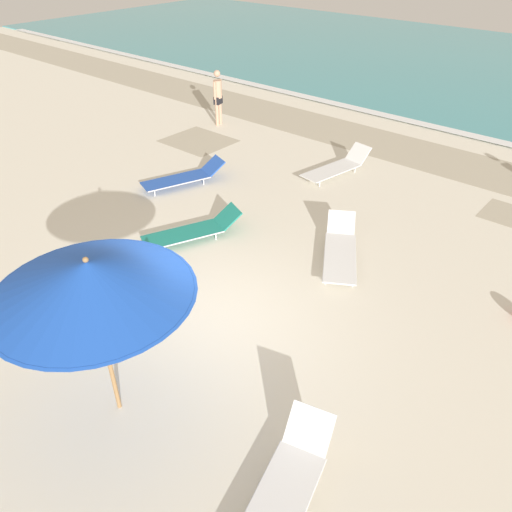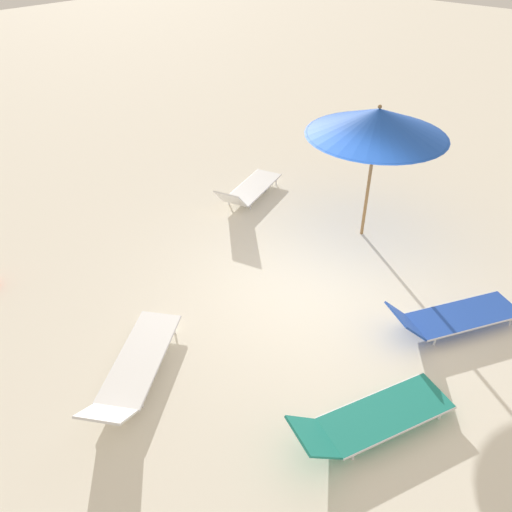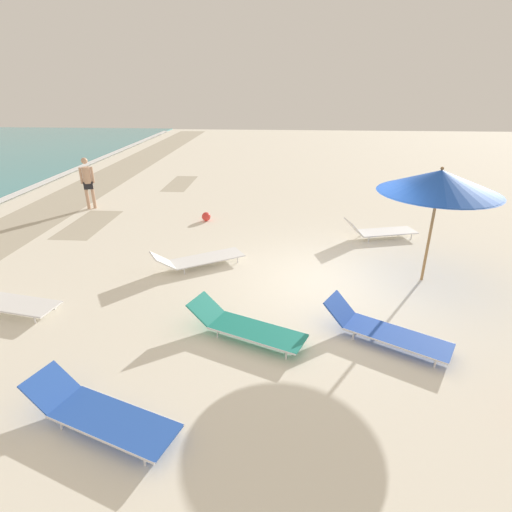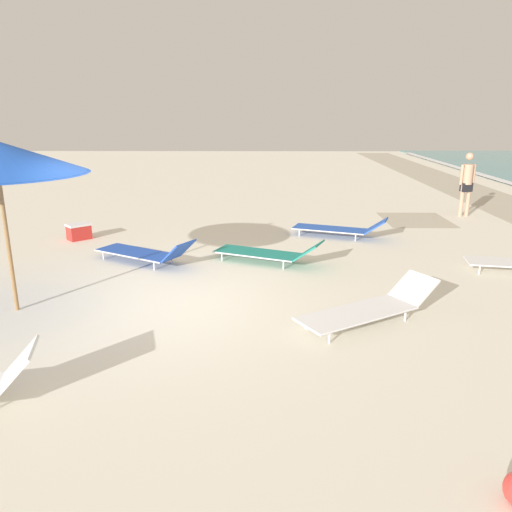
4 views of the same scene
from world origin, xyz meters
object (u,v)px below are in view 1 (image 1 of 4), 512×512
Objects in this scene: beachgoer_shoreline_child at (218,95)px; sun_lounger_mid_beach_pair_a at (193,230)px; beach_umbrella at (90,279)px; sun_lounger_beside_umbrella at (340,250)px; sun_lounger_mid_beach_solo at (184,177)px; sun_lounger_near_water_right at (99,282)px; sun_lounger_under_umbrella at (337,167)px; sun_lounger_near_water_left at (285,490)px.

sun_lounger_mid_beach_pair_a is at bearing -153.95° from beachgoer_shoreline_child.
beach_umbrella is 11.72m from beachgoer_shoreline_child.
beachgoer_shoreline_child is at bearing 126.93° from beach_umbrella.
sun_lounger_beside_umbrella is 0.98× the size of sun_lounger_mid_beach_solo.
beachgoer_shoreline_child reaches higher than sun_lounger_near_water_right.
beachgoer_shoreline_child is (-4.60, 7.93, 0.79)m from sun_lounger_near_water_right.
sun_lounger_under_umbrella is at bearing 69.14° from sun_lounger_mid_beach_solo.
sun_lounger_under_umbrella reaches higher than sun_lounger_mid_beach_solo.
beachgoer_shoreline_child reaches higher than sun_lounger_beside_umbrella.
sun_lounger_near_water_right is 0.98× the size of sun_lounger_mid_beach_pair_a.
beachgoer_shoreline_child is at bearing 150.21° from sun_lounger_near_water_right.
sun_lounger_mid_beach_solo is at bearing -120.45° from sun_lounger_under_umbrella.
sun_lounger_under_umbrella is (-1.89, 8.56, -2.03)m from beach_umbrella.
sun_lounger_near_water_left is 1.21× the size of beachgoer_shoreline_child.
sun_lounger_under_umbrella is 1.03× the size of sun_lounger_near_water_left.
sun_lounger_mid_beach_pair_a is (-2.45, 3.78, -2.03)m from beach_umbrella.
sun_lounger_under_umbrella is 1.25× the size of beachgoer_shoreline_child.
sun_lounger_near_water_right is (-0.52, -7.17, -0.00)m from sun_lounger_under_umbrella.
beach_umbrella is at bearing 174.23° from sun_lounger_near_water_left.
beachgoer_shoreline_child reaches higher than sun_lounger_under_umbrella.
sun_lounger_mid_beach_pair_a is at bearing -18.91° from sun_lounger_mid_beach_solo.
beachgoer_shoreline_child is (-7.01, 9.32, -1.24)m from beach_umbrella.
sun_lounger_near_water_right is at bearing -157.77° from sun_lounger_beside_umbrella.
sun_lounger_mid_beach_pair_a reaches higher than sun_lounger_mid_beach_solo.
sun_lounger_beside_umbrella is (2.24, -3.38, -0.01)m from sun_lounger_under_umbrella.
sun_lounger_beside_umbrella is 1.02× the size of sun_lounger_near_water_right.
beach_umbrella is 3.44m from sun_lounger_near_water_right.
sun_lounger_mid_beach_pair_a is (-0.56, -4.78, -0.01)m from sun_lounger_under_umbrella.
sun_lounger_near_water_right reaches higher than sun_lounger_mid_beach_solo.
sun_lounger_near_water_right is at bearing -163.28° from beachgoer_shoreline_child.
sun_lounger_mid_beach_solo is (-4.55, 5.47, -2.04)m from beach_umbrella.
sun_lounger_near_water_left is (2.25, -4.76, 0.01)m from sun_lounger_beside_umbrella.
sun_lounger_beside_umbrella is at bearing 49.56° from sun_lounger_mid_beach_pair_a.
sun_lounger_mid_beach_pair_a is (-2.80, -1.40, 0.00)m from sun_lounger_beside_umbrella.
beachgoer_shoreline_child is at bearing 118.94° from sun_lounger_beside_umbrella.
sun_lounger_near_water_right is (-2.76, -3.79, 0.01)m from sun_lounger_beside_umbrella.
sun_lounger_near_water_left is 6.07m from sun_lounger_mid_beach_pair_a.
sun_lounger_under_umbrella is at bearing 115.99° from sun_lounger_near_water_right.
sun_lounger_near_water_right is (-2.41, 1.39, -2.03)m from beach_umbrella.
sun_lounger_under_umbrella is 9.30m from sun_lounger_near_water_left.
beach_umbrella is 1.14× the size of sun_lounger_mid_beach_solo.
sun_lounger_near_water_left is 5.11m from sun_lounger_near_water_right.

